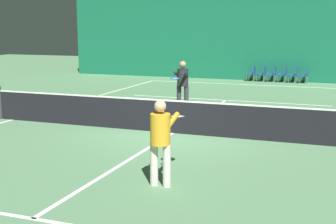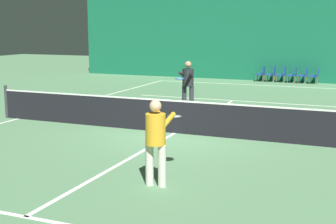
# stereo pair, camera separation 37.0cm
# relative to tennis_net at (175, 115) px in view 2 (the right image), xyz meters

# --- Properties ---
(ground_plane) EXTENTS (60.00, 60.00, 0.00)m
(ground_plane) POSITION_rel_tennis_net_xyz_m (0.00, 0.00, -0.51)
(ground_plane) COLOR #56845B
(backdrop_curtain) EXTENTS (23.00, 0.12, 4.86)m
(backdrop_curtain) POSITION_rel_tennis_net_xyz_m (0.00, 14.08, 1.92)
(backdrop_curtain) COLOR #146042
(backdrop_curtain) RESTS_ON ground
(court_line_baseline_far) EXTENTS (11.00, 0.10, 0.00)m
(court_line_baseline_far) POSITION_rel_tennis_net_xyz_m (0.00, 11.90, -0.51)
(court_line_baseline_far) COLOR white
(court_line_baseline_far) RESTS_ON ground
(court_line_service_far) EXTENTS (8.25, 0.10, 0.00)m
(court_line_service_far) POSITION_rel_tennis_net_xyz_m (0.00, 6.40, -0.51)
(court_line_service_far) COLOR white
(court_line_service_far) RESTS_ON ground
(court_line_service_near) EXTENTS (8.25, 0.10, 0.00)m
(court_line_service_near) POSITION_rel_tennis_net_xyz_m (0.00, -6.40, -0.51)
(court_line_service_near) COLOR white
(court_line_service_near) RESTS_ON ground
(court_line_sideline_left) EXTENTS (0.10, 23.80, 0.00)m
(court_line_sideline_left) POSITION_rel_tennis_net_xyz_m (-5.50, 0.00, -0.51)
(court_line_sideline_left) COLOR white
(court_line_sideline_left) RESTS_ON ground
(court_line_centre) EXTENTS (0.10, 12.80, 0.00)m
(court_line_centre) POSITION_rel_tennis_net_xyz_m (0.00, 0.00, -0.51)
(court_line_centre) COLOR white
(court_line_centre) RESTS_ON ground
(tennis_net) EXTENTS (12.00, 0.10, 1.07)m
(tennis_net) POSITION_rel_tennis_net_xyz_m (0.00, 0.00, 0.00)
(tennis_net) COLOR black
(tennis_net) RESTS_ON ground
(player_near) EXTENTS (0.41, 1.34, 1.64)m
(player_near) POSITION_rel_tennis_net_xyz_m (1.31, -4.22, 0.44)
(player_near) COLOR beige
(player_near) RESTS_ON ground
(player_far) EXTENTS (0.48, 1.41, 1.75)m
(player_far) POSITION_rel_tennis_net_xyz_m (-0.97, 3.70, 0.51)
(player_far) COLOR #2D2D38
(player_far) RESTS_ON ground
(courtside_chair_0) EXTENTS (0.44, 0.44, 0.84)m
(courtside_chair_0) POSITION_rel_tennis_net_xyz_m (-0.26, 13.53, -0.03)
(courtside_chair_0) COLOR brown
(courtside_chair_0) RESTS_ON ground
(courtside_chair_1) EXTENTS (0.44, 0.44, 0.84)m
(courtside_chair_1) POSITION_rel_tennis_net_xyz_m (0.31, 13.53, -0.03)
(courtside_chair_1) COLOR brown
(courtside_chair_1) RESTS_ON ground
(courtside_chair_2) EXTENTS (0.44, 0.44, 0.84)m
(courtside_chair_2) POSITION_rel_tennis_net_xyz_m (0.87, 13.53, -0.03)
(courtside_chair_2) COLOR brown
(courtside_chair_2) RESTS_ON ground
(courtside_chair_3) EXTENTS (0.44, 0.44, 0.84)m
(courtside_chair_3) POSITION_rel_tennis_net_xyz_m (1.43, 13.53, -0.03)
(courtside_chair_3) COLOR brown
(courtside_chair_3) RESTS_ON ground
(courtside_chair_4) EXTENTS (0.44, 0.44, 0.84)m
(courtside_chair_4) POSITION_rel_tennis_net_xyz_m (1.99, 13.53, -0.03)
(courtside_chair_4) COLOR brown
(courtside_chair_4) RESTS_ON ground
(courtside_chair_5) EXTENTS (0.44, 0.44, 0.84)m
(courtside_chair_5) POSITION_rel_tennis_net_xyz_m (2.56, 13.53, -0.03)
(courtside_chair_5) COLOR brown
(courtside_chair_5) RESTS_ON ground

